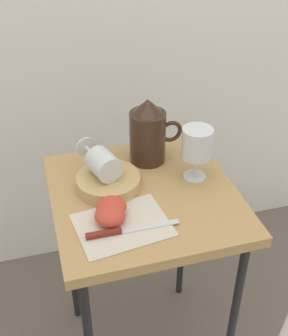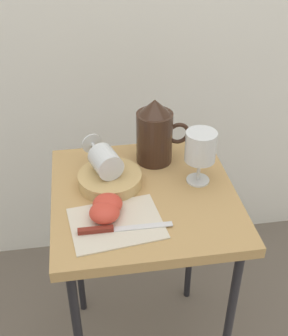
{
  "view_description": "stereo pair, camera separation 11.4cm",
  "coord_description": "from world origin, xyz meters",
  "px_view_note": "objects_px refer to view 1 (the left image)",
  "views": [
    {
      "loc": [
        -0.25,
        -0.9,
        1.43
      ],
      "look_at": [
        0.0,
        0.0,
        0.78
      ],
      "focal_mm": 47.63,
      "sensor_mm": 36.0,
      "label": 1
    },
    {
      "loc": [
        -0.14,
        -0.93,
        1.43
      ],
      "look_at": [
        0.0,
        0.0,
        0.78
      ],
      "focal_mm": 47.63,
      "sensor_mm": 36.0,
      "label": 2
    }
  ],
  "objects_px": {
    "table": "(144,214)",
    "wine_glass_upright": "(197,146)",
    "pitcher": "(148,136)",
    "knife": "(119,231)",
    "apple_half_right": "(111,207)",
    "wine_glass_tipped_near": "(103,163)",
    "apple_half_left": "(110,216)",
    "basket_tray": "(108,182)"
  },
  "relations": [
    {
      "from": "basket_tray",
      "to": "pitcher",
      "type": "bearing_deg",
      "value": 35.99
    },
    {
      "from": "table",
      "to": "knife",
      "type": "distance_m",
      "value": 0.19
    },
    {
      "from": "pitcher",
      "to": "knife",
      "type": "relative_size",
      "value": 0.86
    },
    {
      "from": "wine_glass_tipped_near",
      "to": "apple_half_left",
      "type": "xyz_separation_m",
      "value": [
        -0.02,
        -0.16,
        -0.05
      ]
    },
    {
      "from": "apple_half_right",
      "to": "knife",
      "type": "distance_m",
      "value": 0.08
    },
    {
      "from": "wine_glass_upright",
      "to": "basket_tray",
      "type": "bearing_deg",
      "value": 175.4
    },
    {
      "from": "wine_glass_upright",
      "to": "wine_glass_tipped_near",
      "type": "height_order",
      "value": "wine_glass_upright"
    },
    {
      "from": "wine_glass_upright",
      "to": "apple_half_left",
      "type": "height_order",
      "value": "wine_glass_upright"
    },
    {
      "from": "table",
      "to": "knife",
      "type": "xyz_separation_m",
      "value": [
        -0.1,
        -0.14,
        0.08
      ]
    },
    {
      "from": "apple_half_right",
      "to": "pitcher",
      "type": "bearing_deg",
      "value": 53.9
    },
    {
      "from": "basket_tray",
      "to": "pitcher",
      "type": "distance_m",
      "value": 0.18
    },
    {
      "from": "wine_glass_tipped_near",
      "to": "knife",
      "type": "distance_m",
      "value": 0.21
    },
    {
      "from": "apple_half_left",
      "to": "apple_half_right",
      "type": "distance_m",
      "value": 0.03
    },
    {
      "from": "knife",
      "to": "table",
      "type": "bearing_deg",
      "value": 53.93
    },
    {
      "from": "table",
      "to": "apple_half_right",
      "type": "xyz_separation_m",
      "value": [
        -0.1,
        -0.06,
        0.1
      ]
    },
    {
      "from": "wine_glass_tipped_near",
      "to": "apple_half_right",
      "type": "bearing_deg",
      "value": -92.88
    },
    {
      "from": "table",
      "to": "wine_glass_tipped_near",
      "type": "bearing_deg",
      "value": 146.94
    },
    {
      "from": "apple_half_right",
      "to": "knife",
      "type": "bearing_deg",
      "value": -88.77
    },
    {
      "from": "wine_glass_tipped_near",
      "to": "apple_half_right",
      "type": "height_order",
      "value": "wine_glass_tipped_near"
    },
    {
      "from": "table",
      "to": "wine_glass_upright",
      "type": "height_order",
      "value": "wine_glass_upright"
    },
    {
      "from": "basket_tray",
      "to": "wine_glass_upright",
      "type": "height_order",
      "value": "wine_glass_upright"
    },
    {
      "from": "apple_half_left",
      "to": "basket_tray",
      "type": "bearing_deg",
      "value": 79.72
    },
    {
      "from": "table",
      "to": "pitcher",
      "type": "relative_size",
      "value": 3.58
    },
    {
      "from": "table",
      "to": "wine_glass_upright",
      "type": "distance_m",
      "value": 0.24
    },
    {
      "from": "basket_tray",
      "to": "wine_glass_upright",
      "type": "distance_m",
      "value": 0.26
    },
    {
      "from": "basket_tray",
      "to": "wine_glass_tipped_near",
      "type": "relative_size",
      "value": 1.09
    },
    {
      "from": "table",
      "to": "apple_half_left",
      "type": "distance_m",
      "value": 0.18
    },
    {
      "from": "table",
      "to": "basket_tray",
      "type": "xyz_separation_m",
      "value": [
        -0.09,
        0.05,
        0.09
      ]
    },
    {
      "from": "basket_tray",
      "to": "apple_half_left",
      "type": "relative_size",
      "value": 2.3
    },
    {
      "from": "table",
      "to": "pitcher",
      "type": "bearing_deg",
      "value": 70.13
    },
    {
      "from": "basket_tray",
      "to": "knife",
      "type": "height_order",
      "value": "basket_tray"
    },
    {
      "from": "table",
      "to": "basket_tray",
      "type": "bearing_deg",
      "value": 149.84
    },
    {
      "from": "pitcher",
      "to": "apple_half_left",
      "type": "height_order",
      "value": "pitcher"
    },
    {
      "from": "basket_tray",
      "to": "apple_half_left",
      "type": "bearing_deg",
      "value": -100.28
    },
    {
      "from": "apple_half_left",
      "to": "apple_half_right",
      "type": "relative_size",
      "value": 1.0
    },
    {
      "from": "basket_tray",
      "to": "apple_half_right",
      "type": "xyz_separation_m",
      "value": [
        -0.02,
        -0.11,
        0.01
      ]
    },
    {
      "from": "basket_tray",
      "to": "apple_half_left",
      "type": "distance_m",
      "value": 0.15
    },
    {
      "from": "basket_tray",
      "to": "pitcher",
      "type": "xyz_separation_m",
      "value": [
        0.14,
        0.1,
        0.06
      ]
    },
    {
      "from": "basket_tray",
      "to": "wine_glass_tipped_near",
      "type": "distance_m",
      "value": 0.06
    },
    {
      "from": "basket_tray",
      "to": "apple_half_right",
      "type": "height_order",
      "value": "apple_half_right"
    },
    {
      "from": "wine_glass_tipped_near",
      "to": "apple_half_right",
      "type": "xyz_separation_m",
      "value": [
        -0.01,
        -0.13,
        -0.05
      ]
    },
    {
      "from": "wine_glass_tipped_near",
      "to": "table",
      "type": "bearing_deg",
      "value": -33.06
    }
  ]
}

